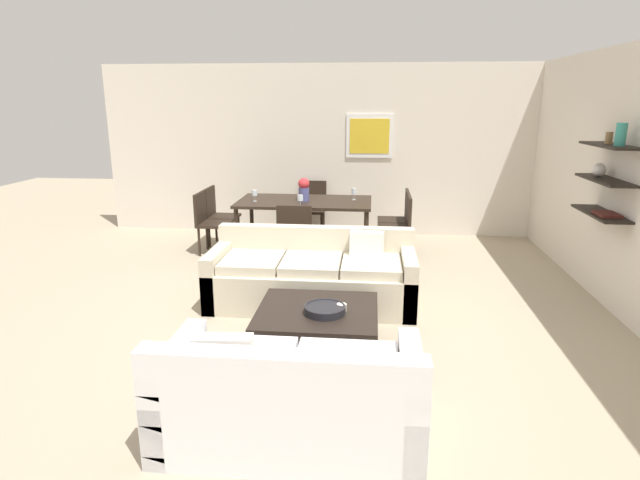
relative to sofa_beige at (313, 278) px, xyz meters
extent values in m
plane|color=tan|center=(0.12, -0.34, -0.29)|extent=(18.00, 18.00, 0.00)
cube|color=silver|center=(0.42, 3.19, 1.06)|extent=(8.40, 0.06, 2.70)
cube|color=white|center=(0.55, 3.15, 1.30)|extent=(0.73, 0.02, 0.68)
cube|color=gold|center=(0.55, 3.13, 1.30)|extent=(0.62, 0.01, 0.54)
cube|color=silver|center=(3.15, 0.26, 1.06)|extent=(0.06, 8.20, 2.70)
cube|color=black|center=(2.98, 0.28, 1.41)|extent=(0.28, 0.90, 0.02)
cube|color=black|center=(2.98, 0.28, 1.06)|extent=(0.28, 0.90, 0.02)
cube|color=black|center=(2.98, 0.28, 0.71)|extent=(0.28, 0.90, 0.02)
cylinder|color=teal|center=(2.98, 0.08, 1.53)|extent=(0.10, 0.10, 0.22)
sphere|color=silver|center=(2.98, 0.46, 1.14)|extent=(0.14, 0.14, 0.14)
cylinder|color=olive|center=(2.98, 0.33, 1.48)|extent=(0.07, 0.07, 0.12)
cube|color=#4C1E19|center=(2.98, 0.13, 0.73)|extent=(0.20, 0.28, 0.03)
cube|color=beige|center=(-0.01, -0.04, -0.08)|extent=(2.18, 0.90, 0.42)
cube|color=beige|center=(-0.01, 0.33, 0.31)|extent=(2.18, 0.16, 0.36)
cube|color=beige|center=(-1.03, -0.04, 0.01)|extent=(0.14, 0.90, 0.60)
cube|color=beige|center=(1.01, -0.04, 0.01)|extent=(0.14, 0.90, 0.60)
cube|color=beige|center=(-0.64, -0.08, 0.18)|extent=(0.61, 0.70, 0.10)
cube|color=beige|center=(-0.01, -0.08, 0.18)|extent=(0.61, 0.70, 0.10)
cube|color=beige|center=(0.63, -0.08, 0.18)|extent=(0.61, 0.70, 0.10)
cube|color=white|center=(0.57, 0.15, 0.31)|extent=(0.37, 0.16, 0.36)
cube|color=white|center=(0.12, -2.33, -0.08)|extent=(1.67, 0.90, 0.42)
cube|color=white|center=(0.12, -2.70, 0.31)|extent=(1.67, 0.16, 0.36)
cube|color=white|center=(0.89, -2.33, 0.01)|extent=(0.14, 0.90, 0.60)
cube|color=white|center=(-0.64, -2.33, 0.01)|extent=(0.14, 0.90, 0.60)
cube|color=white|center=(0.47, -2.29, 0.18)|extent=(0.67, 0.70, 0.10)
cube|color=white|center=(-0.22, -2.29, 0.18)|extent=(0.67, 0.70, 0.10)
cube|color=white|center=(-0.26, -2.52, 0.31)|extent=(0.37, 0.15, 0.36)
cube|color=black|center=(0.16, -1.09, -0.10)|extent=(1.04, 0.96, 0.38)
cylinder|color=black|center=(0.23, -1.17, 0.12)|extent=(0.36, 0.36, 0.06)
torus|color=black|center=(0.23, -1.17, 0.15)|extent=(0.36, 0.36, 0.02)
cylinder|color=silver|center=(0.37, -1.10, 0.12)|extent=(0.09, 0.09, 0.06)
cube|color=black|center=(-0.35, 2.02, 0.44)|extent=(1.90, 1.04, 0.04)
cylinder|color=black|center=(-1.24, 1.56, 0.06)|extent=(0.06, 0.06, 0.71)
cylinder|color=black|center=(0.54, 1.56, 0.06)|extent=(0.06, 0.06, 0.71)
cylinder|color=black|center=(-1.24, 2.48, 0.06)|extent=(0.06, 0.06, 0.71)
cylinder|color=black|center=(0.54, 2.48, 0.06)|extent=(0.06, 0.06, 0.71)
cube|color=black|center=(-1.62, 2.26, 0.14)|extent=(0.44, 0.44, 0.04)
cube|color=black|center=(-1.82, 2.26, 0.37)|extent=(0.04, 0.44, 0.43)
cylinder|color=black|center=(-1.44, 2.08, -0.09)|extent=(0.04, 0.04, 0.41)
cylinder|color=black|center=(-1.44, 2.44, -0.09)|extent=(0.04, 0.04, 0.41)
cylinder|color=black|center=(-1.80, 2.08, -0.09)|extent=(0.04, 0.04, 0.41)
cylinder|color=black|center=(-1.80, 2.44, -0.09)|extent=(0.04, 0.04, 0.41)
cube|color=black|center=(-0.35, 1.18, 0.14)|extent=(0.44, 0.44, 0.04)
cube|color=black|center=(-0.35, 0.98, 0.37)|extent=(0.44, 0.04, 0.43)
cylinder|color=black|center=(-0.17, 1.36, -0.09)|extent=(0.04, 0.04, 0.41)
cylinder|color=black|center=(-0.53, 1.36, -0.09)|extent=(0.04, 0.04, 0.41)
cylinder|color=black|center=(-0.17, 1.00, -0.09)|extent=(0.04, 0.04, 0.41)
cylinder|color=black|center=(-0.53, 1.00, -0.09)|extent=(0.04, 0.04, 0.41)
cube|color=black|center=(0.92, 1.79, 0.14)|extent=(0.44, 0.44, 0.04)
cube|color=black|center=(1.12, 1.79, 0.37)|extent=(0.04, 0.44, 0.43)
cylinder|color=black|center=(0.74, 1.97, -0.09)|extent=(0.04, 0.04, 0.41)
cylinder|color=black|center=(0.74, 1.61, -0.09)|extent=(0.04, 0.04, 0.41)
cylinder|color=black|center=(1.10, 1.97, -0.09)|extent=(0.04, 0.04, 0.41)
cylinder|color=black|center=(1.10, 1.61, -0.09)|extent=(0.04, 0.04, 0.41)
cube|color=black|center=(-0.35, 2.86, 0.14)|extent=(0.44, 0.44, 0.04)
cube|color=black|center=(-0.35, 3.06, 0.37)|extent=(0.44, 0.04, 0.43)
cylinder|color=black|center=(-0.53, 2.68, -0.09)|extent=(0.04, 0.04, 0.41)
cylinder|color=black|center=(-0.17, 2.68, -0.09)|extent=(0.04, 0.04, 0.41)
cylinder|color=black|center=(-0.53, 3.04, -0.09)|extent=(0.04, 0.04, 0.41)
cylinder|color=black|center=(-0.17, 3.04, -0.09)|extent=(0.04, 0.04, 0.41)
cube|color=black|center=(0.92, 2.26, 0.14)|extent=(0.44, 0.44, 0.04)
cube|color=black|center=(1.12, 2.26, 0.37)|extent=(0.04, 0.44, 0.43)
cylinder|color=black|center=(0.74, 2.44, -0.09)|extent=(0.04, 0.04, 0.41)
cylinder|color=black|center=(0.74, 2.08, -0.09)|extent=(0.04, 0.04, 0.41)
cylinder|color=black|center=(1.10, 2.44, -0.09)|extent=(0.04, 0.04, 0.41)
cylinder|color=black|center=(1.10, 2.08, -0.09)|extent=(0.04, 0.04, 0.41)
cube|color=black|center=(-1.62, 1.79, 0.14)|extent=(0.44, 0.44, 0.04)
cube|color=black|center=(-1.82, 1.79, 0.37)|extent=(0.04, 0.44, 0.43)
cylinder|color=black|center=(-1.44, 1.61, -0.09)|extent=(0.04, 0.04, 0.41)
cylinder|color=black|center=(-1.44, 1.97, -0.09)|extent=(0.04, 0.04, 0.41)
cylinder|color=black|center=(-1.80, 1.61, -0.09)|extent=(0.04, 0.04, 0.41)
cylinder|color=black|center=(-1.80, 1.97, -0.09)|extent=(0.04, 0.04, 0.41)
cylinder|color=silver|center=(0.35, 2.15, 0.46)|extent=(0.06, 0.06, 0.01)
cylinder|color=silver|center=(0.35, 2.15, 0.50)|extent=(0.01, 0.01, 0.08)
cylinder|color=silver|center=(0.35, 2.15, 0.58)|extent=(0.07, 0.07, 0.09)
cylinder|color=silver|center=(-1.05, 1.89, 0.46)|extent=(0.06, 0.06, 0.01)
cylinder|color=silver|center=(-1.05, 1.89, 0.50)|extent=(0.01, 0.01, 0.08)
cylinder|color=silver|center=(-1.05, 1.89, 0.58)|extent=(0.08, 0.08, 0.08)
cylinder|color=silver|center=(-0.35, 1.56, 0.46)|extent=(0.06, 0.06, 0.01)
cylinder|color=silver|center=(-0.35, 1.56, 0.50)|extent=(0.01, 0.01, 0.08)
cylinder|color=silver|center=(-0.35, 1.56, 0.58)|extent=(0.08, 0.08, 0.08)
cylinder|color=#4C518C|center=(-0.35, 2.00, 0.55)|extent=(0.15, 0.15, 0.19)
sphere|color=red|center=(-0.35, 2.00, 0.71)|extent=(0.16, 0.16, 0.16)
camera|label=1|loc=(0.61, -5.32, 1.85)|focal=29.46mm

